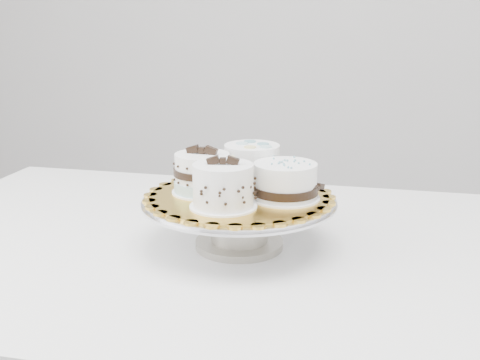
% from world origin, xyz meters
% --- Properties ---
extents(table, '(1.26, 0.87, 0.75)m').
position_xyz_m(table, '(-0.03, 0.10, 0.68)').
color(table, white).
rests_on(table, floor).
extents(cake_stand, '(0.33, 0.33, 0.09)m').
position_xyz_m(cake_stand, '(0.02, 0.08, 0.81)').
color(cake_stand, gray).
rests_on(cake_stand, table).
extents(cake_board, '(0.40, 0.40, 0.00)m').
position_xyz_m(cake_board, '(0.02, 0.08, 0.84)').
color(cake_board, '#C8872A').
rests_on(cake_board, cake_stand).
extents(cake_swirl, '(0.11, 0.11, 0.09)m').
position_xyz_m(cake_swirl, '(0.01, 0.02, 0.88)').
color(cake_swirl, white).
rests_on(cake_swirl, cake_board).
extents(cake_banded, '(0.10, 0.10, 0.08)m').
position_xyz_m(cake_banded, '(-0.05, 0.08, 0.87)').
color(cake_banded, white).
rests_on(cake_banded, cake_board).
extents(cake_dots, '(0.13, 0.13, 0.07)m').
position_xyz_m(cake_dots, '(0.02, 0.16, 0.88)').
color(cake_dots, white).
rests_on(cake_dots, cake_board).
extents(cake_ribbon, '(0.13, 0.13, 0.06)m').
position_xyz_m(cake_ribbon, '(0.10, 0.09, 0.87)').
color(cake_ribbon, white).
rests_on(cake_ribbon, cake_board).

